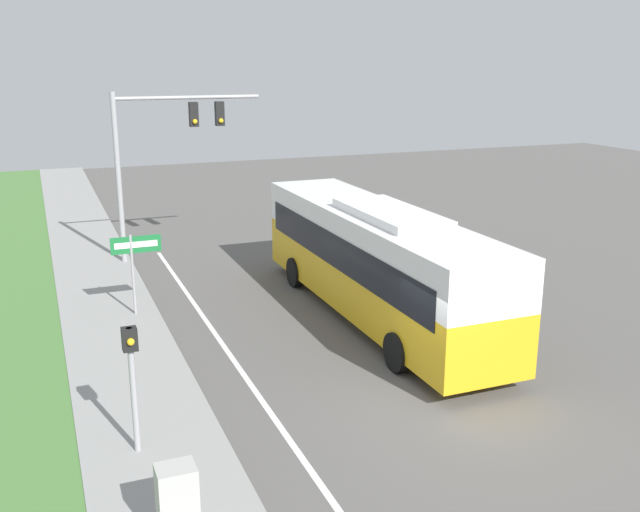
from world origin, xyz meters
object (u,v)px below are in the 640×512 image
(bus, at_px, (375,256))
(utility_cabinet, at_px, (178,503))
(pedestrian_signal, at_px, (132,369))
(street_sign, at_px, (135,258))
(signal_gantry, at_px, (161,142))

(bus, xyz_separation_m, utility_cabinet, (-7.43, -8.22, -1.13))
(utility_cabinet, bearing_deg, pedestrian_signal, 94.58)
(street_sign, xyz_separation_m, utility_cabinet, (-0.89, -10.83, -1.09))
(bus, distance_m, street_sign, 7.03)
(bus, xyz_separation_m, street_sign, (-6.53, 2.60, -0.04))
(bus, height_order, utility_cabinet, bus)
(bus, bearing_deg, pedestrian_signal, -145.34)
(utility_cabinet, bearing_deg, bus, 47.92)
(pedestrian_signal, distance_m, street_sign, 7.98)
(signal_gantry, xyz_separation_m, utility_cabinet, (-2.86, -16.91, -3.74))
(signal_gantry, height_order, pedestrian_signal, signal_gantry)
(signal_gantry, xyz_separation_m, street_sign, (-1.97, -6.08, -2.65))
(bus, relative_size, street_sign, 4.69)
(bus, distance_m, signal_gantry, 10.15)
(signal_gantry, bearing_deg, pedestrian_signal, -102.49)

